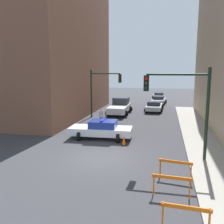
# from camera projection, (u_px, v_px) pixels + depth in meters

# --- Properties ---
(ground_plane) EXTENTS (120.00, 120.00, 0.00)m
(ground_plane) POSITION_uv_depth(u_px,v_px,m) (101.00, 159.00, 14.73)
(ground_plane) COLOR #38383D
(sidewalk_right) EXTENTS (2.40, 44.00, 0.12)m
(sidewalk_right) POSITION_uv_depth(u_px,v_px,m) (212.00, 166.00, 13.44)
(sidewalk_right) COLOR #9E998E
(sidewalk_right) RESTS_ON ground_plane
(building_corner_left) EXTENTS (14.00, 20.00, 19.82)m
(building_corner_left) POSITION_uv_depth(u_px,v_px,m) (31.00, 29.00, 29.09)
(building_corner_left) COLOR brown
(building_corner_left) RESTS_ON ground_plane
(traffic_light_near) EXTENTS (3.64, 0.35, 5.20)m
(traffic_light_near) POSITION_uv_depth(u_px,v_px,m) (186.00, 100.00, 13.95)
(traffic_light_near) COLOR black
(traffic_light_near) RESTS_ON sidewalk_right
(traffic_light_far) EXTENTS (3.44, 0.35, 5.20)m
(traffic_light_far) POSITION_uv_depth(u_px,v_px,m) (101.00, 87.00, 27.07)
(traffic_light_far) COLOR black
(traffic_light_far) RESTS_ON ground_plane
(police_car) EXTENTS (4.77, 2.48, 1.52)m
(police_car) POSITION_uv_depth(u_px,v_px,m) (101.00, 129.00, 18.95)
(police_car) COLOR white
(police_car) RESTS_ON ground_plane
(white_truck) EXTENTS (2.65, 5.41, 1.90)m
(white_truck) POSITION_uv_depth(u_px,v_px,m) (120.00, 107.00, 29.54)
(white_truck) COLOR silver
(white_truck) RESTS_ON ground_plane
(parked_car_near) EXTENTS (2.36, 4.35, 1.31)m
(parked_car_near) POSITION_uv_depth(u_px,v_px,m) (154.00, 106.00, 31.47)
(parked_car_near) COLOR silver
(parked_car_near) RESTS_ON ground_plane
(parked_car_mid) EXTENTS (2.50, 4.43, 1.31)m
(parked_car_mid) POSITION_uv_depth(u_px,v_px,m) (159.00, 100.00, 38.03)
(parked_car_mid) COLOR silver
(parked_car_mid) RESTS_ON ground_plane
(parked_car_far) EXTENTS (2.46, 4.41, 1.31)m
(parked_car_far) POSITION_uv_depth(u_px,v_px,m) (159.00, 96.00, 44.10)
(parked_car_far) COLOR silver
(parked_car_far) RESTS_ON ground_plane
(pedestrian_crossing) EXTENTS (0.50, 0.50, 1.66)m
(pedestrian_crossing) POSITION_uv_depth(u_px,v_px,m) (101.00, 117.00, 23.22)
(pedestrian_crossing) COLOR black
(pedestrian_crossing) RESTS_ON ground_plane
(barrier_front) EXTENTS (1.60, 0.27, 0.90)m
(barrier_front) POSITION_uv_depth(u_px,v_px,m) (186.00, 214.00, 7.97)
(barrier_front) COLOR orange
(barrier_front) RESTS_ON ground_plane
(barrier_mid) EXTENTS (1.60, 0.26, 0.90)m
(barrier_mid) POSITION_uv_depth(u_px,v_px,m) (171.00, 183.00, 10.20)
(barrier_mid) COLOR orange
(barrier_mid) RESTS_ON ground_plane
(barrier_back) EXTENTS (1.59, 0.39, 0.90)m
(barrier_back) POSITION_uv_depth(u_px,v_px,m) (175.00, 166.00, 11.93)
(barrier_back) COLOR orange
(barrier_back) RESTS_ON ground_plane
(traffic_cone) EXTENTS (0.36, 0.36, 0.66)m
(traffic_cone) POSITION_uv_depth(u_px,v_px,m) (124.00, 141.00, 17.37)
(traffic_cone) COLOR black
(traffic_cone) RESTS_ON ground_plane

